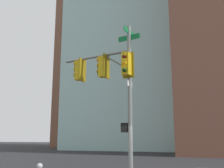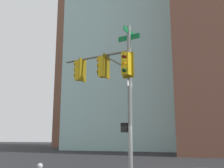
% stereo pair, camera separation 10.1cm
% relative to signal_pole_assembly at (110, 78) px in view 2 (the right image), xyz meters
% --- Properties ---
extents(signal_pole_assembly, '(1.37, 4.10, 7.06)m').
position_rel_signal_pole_assembly_xyz_m(signal_pole_assembly, '(0.00, 0.00, 0.00)').
color(signal_pole_assembly, slate).
rests_on(signal_pole_assembly, ground_plane).
extents(building_brick_midblock, '(16.87, 15.78, 43.00)m').
position_rel_signal_pole_assembly_xyz_m(building_brick_midblock, '(-47.17, -19.08, 16.78)').
color(building_brick_midblock, brown).
rests_on(building_brick_midblock, ground_plane).
extents(building_glass_tower, '(27.84, 31.50, 61.86)m').
position_rel_signal_pole_assembly_xyz_m(building_glass_tower, '(-41.59, -2.95, 26.21)').
color(building_glass_tower, '#9EC6C1').
rests_on(building_glass_tower, ground_plane).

